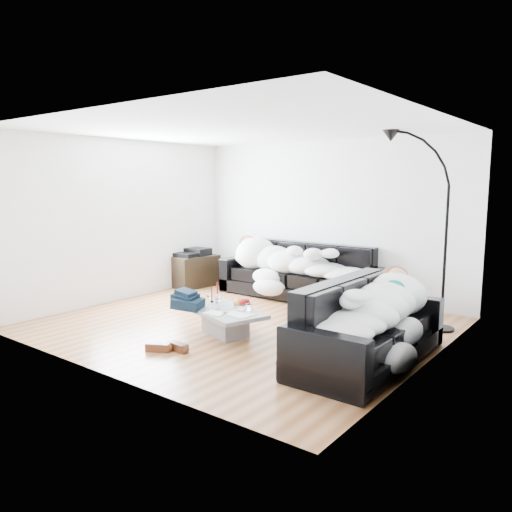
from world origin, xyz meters
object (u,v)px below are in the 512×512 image
Objects in this scene: sofa_right at (369,323)px; sleeper_back at (298,260)px; candle_right at (217,293)px; coffee_table at (225,322)px; floor_lamp at (446,243)px; fruit_bowl at (242,304)px; wine_glass_c at (218,302)px; wine_glass_b at (209,299)px; sofa_back at (299,271)px; stereo at (194,252)px; av_cabinet at (194,271)px; shoes at (167,347)px; wine_glass_a at (219,300)px; candle_left at (212,295)px; sleeper_right at (370,304)px.

sleeper_back is (-2.22, 2.07, 0.22)m from sofa_right.
coffee_table is at bearing -34.83° from candle_right.
sofa_right is 1.85m from floor_lamp.
fruit_bowl is 0.31m from wine_glass_c.
sleeper_back is at bearing 90.76° from wine_glass_b.
candle_right is at bearing 145.17° from coffee_table.
coffee_table is at bearing 16.56° from wine_glass_c.
stereo is at bearing -169.83° from sofa_back.
av_cabinet is at bearing -169.83° from sofa_back.
av_cabinet is (-2.33, 2.81, 0.23)m from shoes.
candle_right reaches higher than wine_glass_a.
wine_glass_c is 3.00m from floor_lamp.
stereo is (-2.11, 1.87, 0.24)m from wine_glass_b.
shoes is (0.29, -1.08, -0.37)m from candle_left.
candle_right reaches higher than wine_glass_b.
wine_glass_b is (0.03, -2.19, -0.25)m from sleeper_back.
stereo is (-2.34, 1.95, 0.23)m from wine_glass_c.
wine_glass_a is 0.15m from wine_glass_b.
wine_glass_c is (0.26, -2.27, -0.24)m from sleeper_back.
sofa_back is 0.21m from sleeper_back.
sofa_right is 13.49× the size of wine_glass_a.
sleeper_right reaches higher than stereo.
sleeper_right is at bearing 10.99° from shoes.
candle_left is (-2.27, 0.02, -0.01)m from sofa_right.
candle_right is (-0.15, 0.14, 0.05)m from wine_glass_a.
wine_glass_a is 0.59× the size of candle_right.
wine_glass_c is at bearing -41.03° from stereo.
av_cabinet is at bearing 139.61° from candle_left.
fruit_bowl is 3.16m from stereo.
shoes is (-0.10, -0.89, -0.11)m from coffee_table.
sofa_right is 4.84× the size of stereo.
sleeper_back reaches higher than av_cabinet.
candle_left is 2.68m from stereo.
candle_left reaches higher than coffee_table.
av_cabinet is at bearing 140.18° from wine_glass_c.
wine_glass_a is (-0.18, 0.09, 0.24)m from coffee_table.
candle_right is at bearing 132.64° from wine_glass_c.
coffee_table is 0.31m from wine_glass_a.
av_cabinet reaches higher than coffee_table.
coffee_table is at bearing 95.34° from sleeper_right.
av_cabinet is at bearing 138.42° from wine_glass_b.
fruit_bowl is 2.71m from floor_lamp.
stereo reaches higher than fruit_bowl.
coffee_table is 4.09× the size of candle_right.
coffee_table is 0.32m from fruit_bowl.
stereo is at bearing -171.17° from sleeper_back.
sofa_right reaches higher than candle_left.
stereo is (0.00, 0.00, 0.35)m from av_cabinet.
wine_glass_a is (-2.05, -0.09, -0.03)m from sofa_right.
sleeper_back is 2.12× the size of coffee_table.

